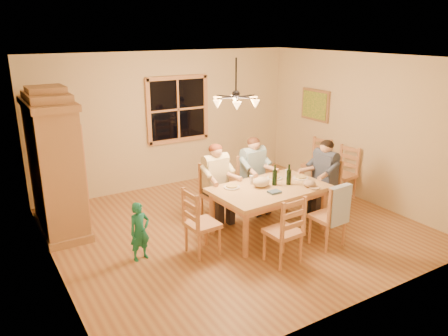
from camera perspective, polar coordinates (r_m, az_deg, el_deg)
floor at (r=7.20m, az=1.42°, el=-7.75°), size 5.50×5.50×0.00m
ceiling at (r=6.51m, az=1.61°, el=14.22°), size 5.50×5.00×0.02m
wall_back at (r=8.88m, az=-7.28°, el=6.25°), size 5.50×0.02×2.70m
wall_left at (r=5.79m, az=-22.06°, el=-1.19°), size 0.02×5.00×2.70m
wall_right at (r=8.50m, az=17.38°, el=5.06°), size 0.02×5.00×2.70m
window at (r=8.90m, az=-6.05°, el=7.62°), size 1.30×0.06×1.30m
painting at (r=9.25m, az=11.82°, el=8.05°), size 0.06×0.78×0.64m
chandelier at (r=6.58m, az=1.56°, el=8.81°), size 0.77×0.68×0.71m
armoire at (r=7.21m, az=-21.13°, el=0.06°), size 0.66×1.40×2.30m
dining_table at (r=6.83m, az=5.90°, el=-3.29°), size 1.81×1.17×0.76m
chair_far_left at (r=7.33m, az=-1.02°, el=-4.67°), size 0.46×0.44×0.99m
chair_far_right at (r=7.76m, az=3.80°, el=-3.42°), size 0.46×0.44×0.99m
chair_near_left at (r=6.14m, az=7.66°, el=-9.52°), size 0.46×0.44×0.99m
chair_near_right at (r=6.71m, az=13.31°, el=-7.40°), size 0.46×0.44×0.99m
chair_end_left at (r=6.31m, az=-2.81°, el=-8.57°), size 0.44×0.46×0.99m
chair_end_right at (r=7.76m, az=12.75°, el=-3.85°), size 0.44×0.46×0.99m
adult_woman at (r=7.15m, az=-1.05°, el=-0.68°), size 0.41×0.44×0.87m
adult_plaid_man at (r=7.58m, az=3.89°, el=0.37°), size 0.41×0.44×0.87m
adult_slate_man at (r=7.58m, az=13.02°, el=-0.06°), size 0.44×0.41×0.87m
towel at (r=6.44m, az=14.80°, el=-4.75°), size 0.38×0.12×0.58m
wine_bottle_a at (r=6.84m, az=6.64°, el=-0.92°), size 0.08×0.08×0.33m
wine_bottle_b at (r=6.89m, az=8.46°, el=-0.85°), size 0.08×0.08×0.33m
plate_woman at (r=6.73m, az=1.02°, el=-2.52°), size 0.26×0.26×0.02m
plate_plaid at (r=7.19m, az=6.58°, el=-1.29°), size 0.26×0.26×0.02m
plate_slate at (r=7.25m, az=9.97°, el=-1.29°), size 0.26×0.26×0.02m
wine_glass_a at (r=6.88m, az=3.60°, el=-1.55°), size 0.06×0.06×0.14m
wine_glass_b at (r=7.24m, az=8.29°, el=-0.71°), size 0.06×0.06×0.14m
cap at (r=6.88m, az=11.08°, el=-1.98°), size 0.20×0.20×0.11m
napkin at (r=6.56m, az=6.60°, el=-3.12°), size 0.19×0.15×0.03m
cloth_bundle at (r=6.77m, az=4.88°, el=-1.83°), size 0.28×0.22×0.15m
child at (r=6.21m, az=-10.95°, el=-8.13°), size 0.34×0.25×0.85m
chair_spare_front at (r=8.60m, az=15.11°, el=-1.86°), size 0.49×0.50×0.99m
chair_spare_back at (r=9.09m, az=11.81°, el=-0.55°), size 0.51×0.53×0.99m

